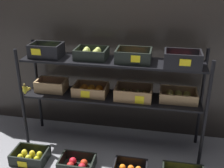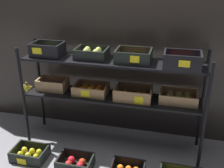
# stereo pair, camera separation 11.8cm
# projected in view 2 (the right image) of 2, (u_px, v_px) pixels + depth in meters

# --- Properties ---
(ground_plane) EXTENTS (10.00, 10.00, 0.00)m
(ground_plane) POSITION_uv_depth(u_px,v_px,m) (112.00, 143.00, 3.01)
(ground_plane) COLOR gray
(storefront_wall) EXTENTS (4.19, 0.12, 1.86)m
(storefront_wall) POSITION_uv_depth(u_px,v_px,m) (120.00, 51.00, 2.99)
(storefront_wall) COLOR #2D2823
(storefront_wall) RESTS_ON ground_plane
(display_rack) EXTENTS (1.91, 0.40, 1.09)m
(display_rack) POSITION_uv_depth(u_px,v_px,m) (113.00, 78.00, 2.71)
(display_rack) COLOR black
(display_rack) RESTS_ON ground_plane
(crate_ground_lemon) EXTENTS (0.34, 0.25, 0.11)m
(crate_ground_lemon) POSITION_uv_depth(u_px,v_px,m) (30.00, 154.00, 2.76)
(crate_ground_lemon) COLOR black
(crate_ground_lemon) RESTS_ON ground_plane
(crate_ground_apple_red) EXTENTS (0.33, 0.24, 0.11)m
(crate_ground_apple_red) POSITION_uv_depth(u_px,v_px,m) (75.00, 163.00, 2.63)
(crate_ground_apple_red) COLOR black
(crate_ground_apple_red) RESTS_ON ground_plane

